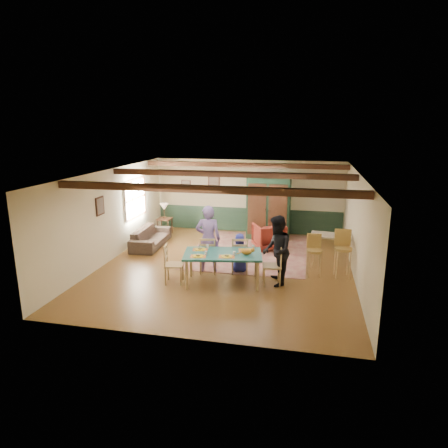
% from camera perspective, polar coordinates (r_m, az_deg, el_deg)
% --- Properties ---
extents(floor, '(8.00, 8.00, 0.00)m').
position_cam_1_polar(floor, '(11.49, 0.27, -6.15)').
color(floor, brown).
rests_on(floor, ground).
extents(wall_back, '(7.00, 0.02, 2.70)m').
position_cam_1_polar(wall_back, '(14.94, 3.45, 3.97)').
color(wall_back, beige).
rests_on(wall_back, floor).
extents(wall_left, '(0.02, 8.00, 2.70)m').
position_cam_1_polar(wall_left, '(12.28, -15.92, 1.21)').
color(wall_left, beige).
rests_on(wall_left, floor).
extents(wall_right, '(0.02, 8.00, 2.70)m').
position_cam_1_polar(wall_right, '(10.94, 18.52, -0.53)').
color(wall_right, beige).
rests_on(wall_right, floor).
extents(ceiling, '(7.00, 8.00, 0.02)m').
position_cam_1_polar(ceiling, '(10.85, 0.29, 7.35)').
color(ceiling, silver).
rests_on(ceiling, wall_back).
extents(wainscot_back, '(6.95, 0.03, 0.90)m').
position_cam_1_polar(wainscot_back, '(15.11, 3.39, 0.60)').
color(wainscot_back, '#1A3123').
rests_on(wainscot_back, floor).
extents(ceiling_beam_front, '(6.95, 0.16, 0.16)m').
position_cam_1_polar(ceiling_beam_front, '(8.64, -2.87, 4.99)').
color(ceiling_beam_front, black).
rests_on(ceiling_beam_front, ceiling).
extents(ceiling_beam_mid, '(6.95, 0.16, 0.16)m').
position_cam_1_polar(ceiling_beam_mid, '(11.25, 0.71, 7.13)').
color(ceiling_beam_mid, black).
rests_on(ceiling_beam_mid, ceiling).
extents(ceiling_beam_back, '(6.95, 0.16, 0.16)m').
position_cam_1_polar(ceiling_beam_back, '(13.79, 2.89, 8.41)').
color(ceiling_beam_back, black).
rests_on(ceiling_beam_back, ceiling).
extents(window_left, '(0.06, 1.60, 1.30)m').
position_cam_1_polar(window_left, '(13.72, -12.57, 3.59)').
color(window_left, white).
rests_on(window_left, wall_left).
extents(picture_left_wall, '(0.04, 0.42, 0.52)m').
position_cam_1_polar(picture_left_wall, '(11.67, -17.29, 2.47)').
color(picture_left_wall, gray).
rests_on(picture_left_wall, wall_left).
extents(picture_back_a, '(0.45, 0.04, 0.55)m').
position_cam_1_polar(picture_back_a, '(15.09, -1.45, 5.82)').
color(picture_back_a, gray).
rests_on(picture_back_a, wall_back).
extents(picture_back_b, '(0.38, 0.04, 0.48)m').
position_cam_1_polar(picture_back_b, '(15.41, -5.44, 5.37)').
color(picture_back_b, gray).
rests_on(picture_back_b, wall_back).
extents(dining_table, '(2.10, 1.41, 0.81)m').
position_cam_1_polar(dining_table, '(10.21, -0.18, -6.37)').
color(dining_table, '#1A534C').
rests_on(dining_table, floor).
extents(dining_chair_far_left, '(0.53, 0.55, 1.03)m').
position_cam_1_polar(dining_chair_far_left, '(10.93, -2.29, -4.38)').
color(dining_chair_far_left, tan).
rests_on(dining_chair_far_left, floor).
extents(dining_chair_far_right, '(0.53, 0.55, 1.03)m').
position_cam_1_polar(dining_chair_far_right, '(10.90, 2.26, -4.43)').
color(dining_chair_far_right, tan).
rests_on(dining_chair_far_right, floor).
extents(dining_chair_end_left, '(0.55, 0.53, 1.03)m').
position_cam_1_polar(dining_chair_end_left, '(10.29, -7.14, -5.67)').
color(dining_chair_end_left, tan).
rests_on(dining_chair_end_left, floor).
extents(dining_chair_end_right, '(0.55, 0.53, 1.03)m').
position_cam_1_polar(dining_chair_end_right, '(10.20, 6.85, -5.84)').
color(dining_chair_end_right, tan).
rests_on(dining_chair_end_right, floor).
extents(person_man, '(0.75, 0.56, 1.86)m').
position_cam_1_polar(person_man, '(10.89, -2.28, -2.14)').
color(person_man, '#7E62A9').
rests_on(person_man, floor).
extents(person_woman, '(0.82, 0.97, 1.78)m').
position_cam_1_polar(person_woman, '(10.09, 7.52, -3.82)').
color(person_woman, black).
rests_on(person_woman, floor).
extents(person_child, '(0.58, 0.43, 1.09)m').
position_cam_1_polar(person_child, '(10.97, 2.26, -4.14)').
color(person_child, navy).
rests_on(person_child, floor).
extents(cat, '(0.41, 0.22, 0.19)m').
position_cam_1_polar(cat, '(9.94, 3.23, -3.91)').
color(cat, orange).
rests_on(cat, dining_table).
extents(place_setting_near_left, '(0.48, 0.40, 0.11)m').
position_cam_1_polar(place_setting_near_left, '(9.84, -3.71, -4.35)').
color(place_setting_near_left, gold).
rests_on(place_setting_near_left, dining_table).
extents(place_setting_near_center, '(0.48, 0.40, 0.11)m').
position_cam_1_polar(place_setting_near_center, '(9.80, 0.39, -4.41)').
color(place_setting_near_center, gold).
rests_on(place_setting_near_center, dining_table).
extents(place_setting_far_left, '(0.48, 0.40, 0.11)m').
position_cam_1_polar(place_setting_far_left, '(10.35, -3.41, -3.41)').
color(place_setting_far_left, gold).
rests_on(place_setting_far_left, dining_table).
extents(place_setting_far_right, '(0.48, 0.40, 0.11)m').
position_cam_1_polar(place_setting_far_right, '(10.31, 3.19, -3.48)').
color(place_setting_far_right, gold).
rests_on(place_setting_far_right, dining_table).
extents(area_rug, '(3.63, 4.30, 0.01)m').
position_cam_1_polar(area_rug, '(12.92, 3.63, -3.82)').
color(area_rug, tan).
rests_on(area_rug, floor).
extents(armoire, '(1.67, 0.73, 2.31)m').
position_cam_1_polar(armoire, '(14.05, 6.38, 2.45)').
color(armoire, black).
rests_on(armoire, floor).
extents(armchair, '(1.22, 1.23, 0.85)m').
position_cam_1_polar(armchair, '(13.09, 6.42, -1.72)').
color(armchair, '#4D120F').
rests_on(armchair, floor).
extents(sofa, '(0.92, 2.12, 0.61)m').
position_cam_1_polar(sofa, '(13.57, -10.41, -1.83)').
color(sofa, '#362922').
rests_on(sofa, floor).
extents(end_table, '(0.50, 0.50, 0.61)m').
position_cam_1_polar(end_table, '(14.88, -8.45, -0.33)').
color(end_table, black).
rests_on(end_table, floor).
extents(table_lamp, '(0.32, 0.32, 0.56)m').
position_cam_1_polar(table_lamp, '(14.75, -8.53, 1.86)').
color(table_lamp, beige).
rests_on(table_lamp, end_table).
extents(counter_table, '(1.18, 0.75, 0.93)m').
position_cam_1_polar(counter_table, '(11.80, 14.91, -3.68)').
color(counter_table, tan).
rests_on(counter_table, floor).
extents(bar_stool_left, '(0.46, 0.49, 1.14)m').
position_cam_1_polar(bar_stool_left, '(10.91, 12.76, -4.46)').
color(bar_stool_left, '#B38E45').
rests_on(bar_stool_left, floor).
extents(bar_stool_right, '(0.50, 0.54, 1.27)m').
position_cam_1_polar(bar_stool_right, '(11.00, 16.63, -4.17)').
color(bar_stool_right, '#B38E45').
rests_on(bar_stool_right, floor).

